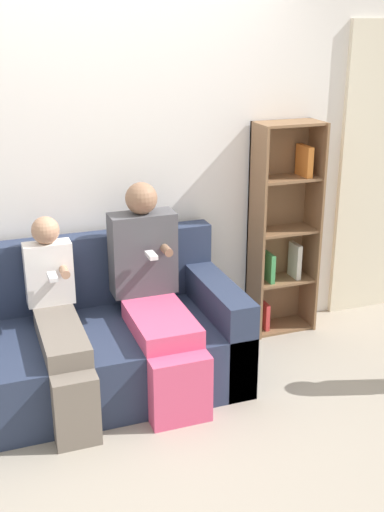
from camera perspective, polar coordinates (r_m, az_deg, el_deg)
ground_plane at (r=3.70m, az=-3.33°, el=-14.92°), size 14.00×14.00×0.00m
back_wall at (r=4.13m, az=-7.90°, el=8.10°), size 10.00×0.06×2.55m
curtain_panel at (r=4.97m, az=16.32°, el=7.12°), size 0.68×0.04×2.14m
couch at (r=3.96m, az=-10.55°, el=-8.09°), size 2.00×0.91×0.86m
adult_seated at (r=3.84m, az=-3.37°, el=-3.11°), size 0.41×0.87×1.22m
child_seated at (r=3.73m, az=-11.70°, el=-5.83°), size 0.28×0.88×1.06m
bookshelf at (r=4.55m, az=8.03°, el=2.30°), size 0.45×0.26×1.50m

